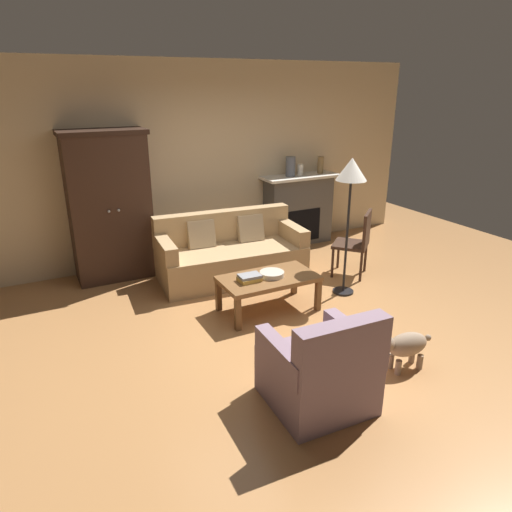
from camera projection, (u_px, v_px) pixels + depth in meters
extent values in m
plane|color=#B27A47|center=(289.00, 322.00, 5.13)|extent=(9.60, 9.60, 0.00)
cube|color=beige|center=(200.00, 162.00, 6.76)|extent=(7.20, 0.10, 2.80)
cube|color=#4C4947|center=(298.00, 211.00, 7.52)|extent=(1.10, 0.36, 1.08)
cube|color=black|center=(304.00, 226.00, 7.44)|extent=(0.60, 0.01, 0.52)
cube|color=white|center=(300.00, 177.00, 7.31)|extent=(1.26, 0.48, 0.04)
cube|color=#382319|center=(110.00, 209.00, 6.05)|extent=(1.00, 0.52, 1.88)
cube|color=#2F1E15|center=(101.00, 132.00, 5.71)|extent=(1.06, 0.55, 0.06)
sphere|color=#ADAFB5|center=(109.00, 211.00, 5.78)|extent=(0.04, 0.04, 0.04)
sphere|color=#ADAFB5|center=(119.00, 210.00, 5.83)|extent=(0.04, 0.04, 0.04)
cube|color=tan|center=(232.00, 263.00, 6.21)|extent=(1.96, 0.98, 0.44)
cube|color=tan|center=(223.00, 226.00, 6.36)|extent=(1.91, 0.33, 0.42)
cube|color=tan|center=(165.00, 248.00, 5.78)|extent=(0.22, 0.81, 0.22)
cube|color=tan|center=(291.00, 232.00, 6.42)|extent=(0.22, 0.81, 0.22)
cube|color=tan|center=(201.00, 234.00, 6.12)|extent=(0.37, 0.21, 0.37)
cube|color=tan|center=(250.00, 228.00, 6.38)|extent=(0.37, 0.21, 0.37)
cube|color=brown|center=(268.00, 279.00, 5.27)|extent=(1.10, 0.60, 0.05)
cube|color=brown|center=(238.00, 314.00, 4.91)|extent=(0.06, 0.06, 0.37)
cube|color=brown|center=(318.00, 295.00, 5.35)|extent=(0.06, 0.06, 0.37)
cube|color=brown|center=(219.00, 296.00, 5.34)|extent=(0.06, 0.06, 0.37)
cube|color=brown|center=(294.00, 279.00, 5.78)|extent=(0.06, 0.06, 0.37)
cylinder|color=beige|center=(272.00, 274.00, 5.27)|extent=(0.28, 0.28, 0.05)
cube|color=gold|center=(249.00, 279.00, 5.13)|extent=(0.25, 0.18, 0.05)
cube|color=gray|center=(250.00, 276.00, 5.13)|extent=(0.25, 0.18, 0.03)
cylinder|color=#565B66|center=(290.00, 166.00, 7.17)|extent=(0.15, 0.15, 0.30)
cylinder|color=beige|center=(300.00, 170.00, 7.27)|extent=(0.09, 0.09, 0.17)
cylinder|color=olive|center=(320.00, 165.00, 7.42)|extent=(0.10, 0.10, 0.27)
cube|color=gray|center=(316.00, 379.00, 3.79)|extent=(0.79, 0.79, 0.42)
cube|color=gray|center=(342.00, 351.00, 3.37)|extent=(0.77, 0.19, 0.46)
cube|color=gray|center=(352.00, 337.00, 3.81)|extent=(0.15, 0.70, 0.20)
cube|color=gray|center=(281.00, 356.00, 3.55)|extent=(0.15, 0.70, 0.20)
cube|color=#382319|center=(350.00, 245.00, 6.28)|extent=(0.62, 0.62, 0.04)
cylinder|color=#382319|center=(338.00, 254.00, 6.59)|extent=(0.04, 0.04, 0.41)
cylinder|color=#382319|center=(332.00, 263.00, 6.26)|extent=(0.04, 0.04, 0.41)
cylinder|color=#382319|center=(365.00, 257.00, 6.46)|extent=(0.04, 0.04, 0.41)
cylinder|color=#382319|center=(361.00, 267.00, 6.13)|extent=(0.04, 0.04, 0.41)
cube|color=#382319|center=(367.00, 229.00, 6.13)|extent=(0.36, 0.32, 0.45)
cylinder|color=black|center=(343.00, 291.00, 5.87)|extent=(0.26, 0.26, 0.02)
cylinder|color=black|center=(347.00, 238.00, 5.62)|extent=(0.03, 0.03, 1.44)
cone|color=white|center=(352.00, 169.00, 5.33)|extent=(0.36, 0.36, 0.26)
ellipsoid|color=gray|center=(407.00, 344.00, 4.22)|extent=(0.42, 0.24, 0.22)
sphere|color=gray|center=(386.00, 344.00, 4.12)|extent=(0.15, 0.15, 0.15)
cylinder|color=gray|center=(398.00, 367.00, 4.19)|extent=(0.06, 0.06, 0.14)
cylinder|color=gray|center=(391.00, 361.00, 4.29)|extent=(0.06, 0.06, 0.14)
cylinder|color=gray|center=(420.00, 362.00, 4.27)|extent=(0.06, 0.06, 0.14)
cylinder|color=gray|center=(412.00, 356.00, 4.37)|extent=(0.06, 0.06, 0.14)
sphere|color=gray|center=(428.00, 338.00, 4.29)|extent=(0.06, 0.06, 0.06)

